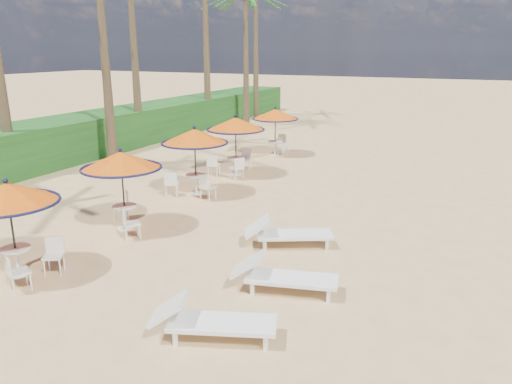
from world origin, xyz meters
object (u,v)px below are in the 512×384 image
at_px(station_1, 122,168).
at_px(station_4, 276,118).
at_px(station_0, 11,203).
at_px(station_2, 194,143).
at_px(lounger_far, 286,233).
at_px(lounger_mid, 281,275).
at_px(station_3, 235,131).
at_px(lounger_near, 209,320).

height_order(station_1, station_4, station_1).
xyz_separation_m(station_0, station_2, (0.10, 7.11, 0.11)).
bearing_deg(lounger_far, station_0, -166.35).
distance_m(station_4, lounger_mid, 13.84).
height_order(station_0, station_3, station_3).
relative_size(station_1, lounger_near, 1.01).
height_order(station_3, station_4, station_3).
bearing_deg(station_3, lounger_far, -52.74).
relative_size(lounger_near, lounger_far, 1.00).
height_order(station_1, lounger_mid, station_1).
xyz_separation_m(station_1, lounger_mid, (5.38, -1.63, -1.38)).
height_order(station_1, lounger_near, station_1).
height_order(station_3, lounger_near, station_3).
height_order(station_2, station_3, station_3).
xyz_separation_m(station_2, lounger_mid, (5.40, -5.33, -1.44)).
bearing_deg(station_2, lounger_mid, -44.62).
xyz_separation_m(station_0, lounger_far, (4.67, 4.10, -1.32)).
bearing_deg(lounger_near, lounger_far, 74.44).
height_order(station_0, lounger_mid, station_0).
height_order(station_2, station_4, station_2).
relative_size(station_0, station_2, 0.94).
distance_m(station_0, lounger_mid, 5.94).
bearing_deg(station_3, station_2, -89.07).
bearing_deg(station_1, station_2, 90.40).
bearing_deg(station_0, lounger_mid, 17.90).
bearing_deg(lounger_mid, station_1, 149.16).
bearing_deg(station_2, station_0, -90.84).
xyz_separation_m(station_4, lounger_mid, (5.52, -12.62, -1.34)).
bearing_deg(station_4, station_2, -89.05).
relative_size(station_4, lounger_near, 0.99).
distance_m(station_4, lounger_far, 11.40).
bearing_deg(lounger_mid, station_2, 121.41).
height_order(station_2, lounger_far, station_2).
height_order(station_3, lounger_mid, station_3).
distance_m(station_3, lounger_mid, 10.10).
bearing_deg(station_3, lounger_mid, -56.99).
relative_size(station_0, station_1, 0.97).
relative_size(station_0, station_3, 0.93).
bearing_deg(lounger_far, station_4, 86.89).
bearing_deg(station_2, station_4, 90.95).
bearing_deg(station_1, station_4, 90.77).
bearing_deg(station_3, lounger_near, -64.57).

